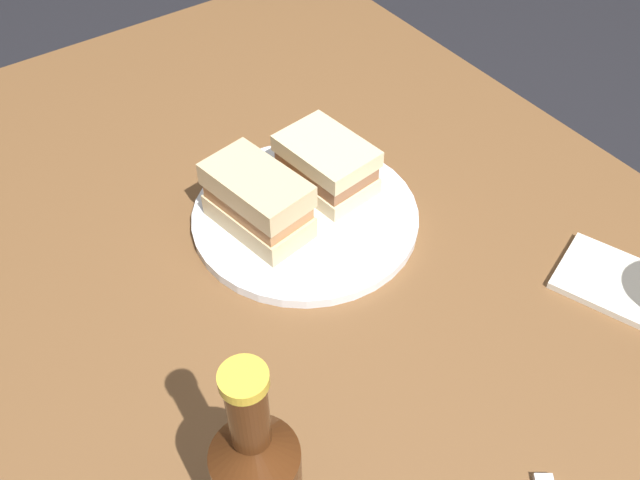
% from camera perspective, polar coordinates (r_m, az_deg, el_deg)
% --- Properties ---
extents(dining_table, '(1.29, 0.86, 0.75)m').
position_cam_1_polar(dining_table, '(1.06, 0.97, -17.79)').
color(dining_table, brown).
rests_on(dining_table, ground).
extents(plate, '(0.26, 0.26, 0.01)m').
position_cam_1_polar(plate, '(0.82, -1.20, 1.93)').
color(plate, white).
rests_on(plate, dining_table).
extents(sandwich_half_left, '(0.12, 0.09, 0.06)m').
position_cam_1_polar(sandwich_half_left, '(0.83, 0.52, 6.13)').
color(sandwich_half_left, beige).
rests_on(sandwich_half_left, plate).
extents(sandwich_half_right, '(0.13, 0.09, 0.07)m').
position_cam_1_polar(sandwich_half_right, '(0.78, -5.07, 3.17)').
color(sandwich_half_right, '#CCB284').
rests_on(sandwich_half_right, plate).
extents(potato_wedge_front, '(0.04, 0.02, 0.02)m').
position_cam_1_polar(potato_wedge_front, '(0.84, -5.18, 4.62)').
color(potato_wedge_front, gold).
rests_on(potato_wedge_front, plate).
extents(potato_wedge_middle, '(0.04, 0.04, 0.01)m').
position_cam_1_polar(potato_wedge_middle, '(0.82, -3.26, 3.42)').
color(potato_wedge_middle, gold).
rests_on(potato_wedge_middle, plate).
extents(potato_wedge_back, '(0.04, 0.04, 0.02)m').
position_cam_1_polar(potato_wedge_back, '(0.83, -4.73, 4.30)').
color(potato_wedge_back, '#AD702D').
rests_on(potato_wedge_back, plate).
extents(napkin, '(0.13, 0.12, 0.01)m').
position_cam_1_polar(napkin, '(0.81, 22.57, -3.06)').
color(napkin, silver).
rests_on(napkin, dining_table).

